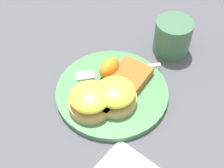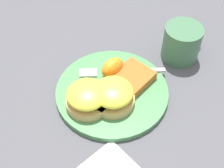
{
  "view_description": "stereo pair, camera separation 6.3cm",
  "coord_description": "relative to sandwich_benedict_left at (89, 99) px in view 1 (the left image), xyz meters",
  "views": [
    {
      "loc": [
        -0.32,
        -0.31,
        0.56
      ],
      "look_at": [
        0.0,
        0.0,
        0.03
      ],
      "focal_mm": 50.0,
      "sensor_mm": 36.0,
      "label": 1
    },
    {
      "loc": [
        -0.27,
        -0.35,
        0.56
      ],
      "look_at": [
        0.0,
        0.0,
        0.03
      ],
      "focal_mm": 50.0,
      "sensor_mm": 36.0,
      "label": 2
    }
  ],
  "objects": [
    {
      "name": "sandwich_benedict_right",
      "position": [
        0.05,
        -0.03,
        0.0
      ],
      "size": [
        0.09,
        0.09,
        0.05
      ],
      "color": "tan",
      "rests_on": "plate"
    },
    {
      "name": "cup",
      "position": [
        0.28,
        -0.01,
        0.01
      ],
      "size": [
        0.12,
        0.09,
        0.09
      ],
      "color": "#42704C",
      "rests_on": "ground_plane"
    },
    {
      "name": "fork",
      "position": [
        0.11,
        0.03,
        -0.02
      ],
      "size": [
        0.18,
        0.13,
        0.0
      ],
      "color": "silver",
      "rests_on": "plate"
    },
    {
      "name": "ground_plane",
      "position": [
        0.07,
        -0.0,
        -0.04
      ],
      "size": [
        1.1,
        1.1,
        0.0
      ],
      "primitive_type": "plane",
      "color": "#4C4C51"
    },
    {
      "name": "orange_wedge",
      "position": [
        0.1,
        0.03,
        -0.0
      ],
      "size": [
        0.06,
        0.04,
        0.04
      ],
      "primitive_type": "ellipsoid",
      "rotation": [
        0.0,
        0.0,
        0.11
      ],
      "color": "orange",
      "rests_on": "plate"
    },
    {
      "name": "sandwich_benedict_left",
      "position": [
        0.0,
        0.0,
        0.0
      ],
      "size": [
        0.09,
        0.09,
        0.05
      ],
      "color": "tan",
      "rests_on": "plate"
    },
    {
      "name": "plate",
      "position": [
        0.07,
        -0.0,
        -0.03
      ],
      "size": [
        0.26,
        0.26,
        0.01
      ],
      "primitive_type": "cylinder",
      "color": "#47844C",
      "rests_on": "ground_plane"
    },
    {
      "name": "hashbrown_patty",
      "position": [
        0.11,
        -0.01,
        -0.02
      ],
      "size": [
        0.11,
        0.09,
        0.02
      ],
      "primitive_type": "cube",
      "rotation": [
        0.0,
        0.0,
        0.19
      ],
      "color": "#B86023",
      "rests_on": "plate"
    }
  ]
}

